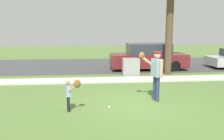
% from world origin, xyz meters
% --- Properties ---
extents(ground_plane, '(48.00, 48.00, 0.00)m').
position_xyz_m(ground_plane, '(0.00, 3.50, 0.00)').
color(ground_plane, '#567538').
extents(sidewalk_strip, '(36.00, 1.20, 0.06)m').
position_xyz_m(sidewalk_strip, '(0.00, 3.60, 0.03)').
color(sidewalk_strip, beige).
rests_on(sidewalk_strip, ground).
extents(road_surface, '(36.00, 6.80, 0.02)m').
position_xyz_m(road_surface, '(0.00, 8.60, 0.01)').
color(road_surface, '#424244').
rests_on(road_surface, ground).
extents(person_adult, '(0.82, 0.61, 1.76)m').
position_xyz_m(person_adult, '(0.59, 0.20, 1.10)').
color(person_adult, navy).
rests_on(person_adult, ground).
extents(person_child, '(0.51, 0.34, 1.03)m').
position_xyz_m(person_child, '(-2.30, -0.67, 0.67)').
color(person_child, black).
rests_on(person_child, ground).
extents(baseball, '(0.07, 0.07, 0.07)m').
position_xyz_m(baseball, '(-1.10, -0.47, 0.04)').
color(baseball, white).
rests_on(baseball, ground).
extents(utility_cabinet, '(0.89, 0.67, 0.95)m').
position_xyz_m(utility_cabinet, '(0.49, 4.68, 0.48)').
color(utility_cabinet, gray).
rests_on(utility_cabinet, ground).
extents(parked_suv_maroon, '(4.70, 1.90, 1.63)m').
position_xyz_m(parked_suv_maroon, '(1.93, 6.53, 0.79)').
color(parked_suv_maroon, maroon).
rests_on(parked_suv_maroon, road_surface).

